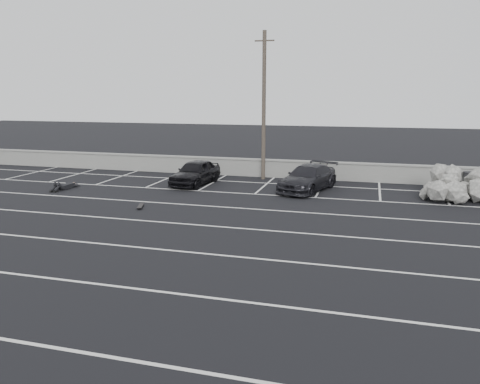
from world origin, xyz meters
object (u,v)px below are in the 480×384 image
(car_left, at_px, (195,172))
(trash_bin, at_px, (468,180))
(person, at_px, (68,184))
(skateboard, at_px, (140,206))
(utility_pole, at_px, (264,106))
(car_right, at_px, (308,178))
(riprap_pile, at_px, (468,192))

(car_left, relative_size, trash_bin, 4.59)
(person, distance_m, skateboard, 6.44)
(utility_pole, height_order, person, utility_pole)
(car_right, xyz_separation_m, skateboard, (-6.55, -5.77, -0.58))
(utility_pole, xyz_separation_m, skateboard, (-3.61, -8.32, -4.13))
(car_right, xyz_separation_m, riprap_pile, (7.51, -0.39, -0.24))
(car_right, height_order, skateboard, car_right)
(trash_bin, height_order, skateboard, trash_bin)
(car_right, height_order, riprap_pile, car_right)
(utility_pole, bearing_deg, car_left, -141.30)
(car_right, height_order, utility_pole, utility_pole)
(riprap_pile, height_order, skateboard, riprap_pile)
(trash_bin, bearing_deg, skateboard, -149.23)
(car_right, xyz_separation_m, person, (-12.29, -2.84, -0.42))
(riprap_pile, distance_m, person, 19.94)
(car_left, distance_m, car_right, 6.17)
(car_right, height_order, person, car_right)
(utility_pole, distance_m, riprap_pile, 11.50)
(utility_pole, bearing_deg, skateboard, -113.45)
(car_left, relative_size, skateboard, 5.05)
(car_right, distance_m, utility_pole, 5.27)
(skateboard, bearing_deg, car_left, 67.08)
(car_left, xyz_separation_m, utility_pole, (3.22, 2.58, 3.53))
(riprap_pile, distance_m, skateboard, 15.05)
(person, bearing_deg, skateboard, -24.76)
(car_right, bearing_deg, riprap_pile, 13.60)
(riprap_pile, bearing_deg, person, -172.94)
(car_left, bearing_deg, trash_bin, 17.47)
(car_left, distance_m, trash_bin, 14.57)
(utility_pole, relative_size, riprap_pile, 1.99)
(car_right, relative_size, skateboard, 5.75)
(utility_pole, xyz_separation_m, trash_bin, (11.04, 0.40, -3.77))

